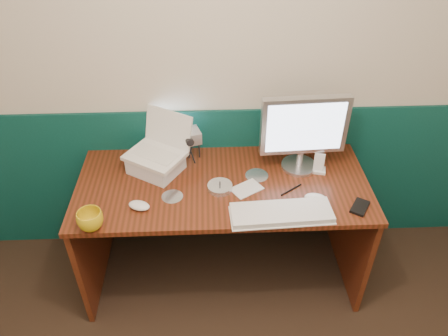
{
  "coord_description": "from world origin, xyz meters",
  "views": [
    {
      "loc": [
        -0.07,
        -0.46,
        2.26
      ],
      "look_at": [
        -0.0,
        1.23,
        0.97
      ],
      "focal_mm": 35.0,
      "sensor_mm": 36.0,
      "label": 1
    }
  ],
  "objects_px": {
    "laptop": "(153,139)",
    "mug": "(90,220)",
    "monitor": "(303,132)",
    "camcorder": "(194,145)",
    "desk": "(223,232)",
    "keyboard": "(281,214)"
  },
  "relations": [
    {
      "from": "laptop",
      "to": "camcorder",
      "type": "relative_size",
      "value": 1.44
    },
    {
      "from": "monitor",
      "to": "keyboard",
      "type": "xyz_separation_m",
      "value": [
        -0.16,
        -0.4,
        -0.22
      ]
    },
    {
      "from": "laptop",
      "to": "mug",
      "type": "bearing_deg",
      "value": -89.71
    },
    {
      "from": "laptop",
      "to": "monitor",
      "type": "bearing_deg",
      "value": 32.23
    },
    {
      "from": "monitor",
      "to": "keyboard",
      "type": "bearing_deg",
      "value": -114.69
    },
    {
      "from": "desk",
      "to": "camcorder",
      "type": "bearing_deg",
      "value": 124.35
    },
    {
      "from": "laptop",
      "to": "monitor",
      "type": "xyz_separation_m",
      "value": [
        0.81,
        -0.0,
        0.02
      ]
    },
    {
      "from": "keyboard",
      "to": "camcorder",
      "type": "bearing_deg",
      "value": 128.49
    },
    {
      "from": "laptop",
      "to": "keyboard",
      "type": "bearing_deg",
      "value": 0.74
    },
    {
      "from": "laptop",
      "to": "monitor",
      "type": "relative_size",
      "value": 0.64
    },
    {
      "from": "desk",
      "to": "keyboard",
      "type": "height_order",
      "value": "keyboard"
    },
    {
      "from": "laptop",
      "to": "keyboard",
      "type": "height_order",
      "value": "laptop"
    },
    {
      "from": "mug",
      "to": "camcorder",
      "type": "xyz_separation_m",
      "value": [
        0.49,
        0.54,
        0.05
      ]
    },
    {
      "from": "monitor",
      "to": "camcorder",
      "type": "xyz_separation_m",
      "value": [
        -0.6,
        0.1,
        -0.13
      ]
    },
    {
      "from": "monitor",
      "to": "camcorder",
      "type": "height_order",
      "value": "monitor"
    },
    {
      "from": "keyboard",
      "to": "camcorder",
      "type": "xyz_separation_m",
      "value": [
        -0.44,
        0.5,
        0.09
      ]
    },
    {
      "from": "desk",
      "to": "keyboard",
      "type": "xyz_separation_m",
      "value": [
        0.28,
        -0.27,
        0.39
      ]
    },
    {
      "from": "mug",
      "to": "keyboard",
      "type": "bearing_deg",
      "value": 2.57
    },
    {
      "from": "laptop",
      "to": "mug",
      "type": "relative_size",
      "value": 2.38
    },
    {
      "from": "camcorder",
      "to": "monitor",
      "type": "bearing_deg",
      "value": -26.46
    },
    {
      "from": "desk",
      "to": "keyboard",
      "type": "distance_m",
      "value": 0.55
    },
    {
      "from": "keyboard",
      "to": "mug",
      "type": "height_order",
      "value": "mug"
    }
  ]
}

